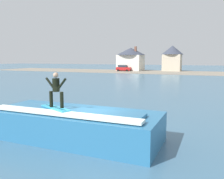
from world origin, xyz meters
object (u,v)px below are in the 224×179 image
object	(u,v)px
wave_crest	(74,124)
car_near_shore	(123,68)
house_small_cottage	(172,57)
tree_tall_bare	(133,57)
surfboard	(55,108)
surfer	(56,88)
house_with_chimney	(131,58)

from	to	relation	value
wave_crest	car_near_shore	distance (m)	58.68
house_small_cottage	tree_tall_bare	size ratio (longest dim) A/B	1.39
wave_crest	house_small_cottage	bearing A→B (deg)	94.52
surfboard	surfer	xyz separation A→B (m)	(0.06, 0.01, 0.91)
car_near_shore	house_small_cottage	xyz separation A→B (m)	(13.05, 6.14, 3.24)
surfboard	tree_tall_bare	world-z (taller)	tree_tall_bare
house_small_cottage	tree_tall_bare	bearing A→B (deg)	-159.63
surfboard	house_small_cottage	xyz separation A→B (m)	(-4.27, 62.51, 2.67)
surfer	tree_tall_bare	xyz separation A→B (m)	(-15.15, 58.48, 1.64)
wave_crest	surfboard	size ratio (longest dim) A/B	4.17
surfer	house_small_cottage	bearing A→B (deg)	93.96
surfboard	surfer	bearing A→B (deg)	10.95
house_with_chimney	surfer	bearing A→B (deg)	-74.76
house_small_cottage	surfer	bearing A→B (deg)	-86.04
wave_crest	surfer	world-z (taller)	surfer
surfer	car_near_shore	xyz separation A→B (m)	(-17.37, 56.35, -1.49)
surfer	house_with_chimney	world-z (taller)	house_with_chimney
house_with_chimney	house_small_cottage	size ratio (longest dim) A/B	1.18
surfboard	car_near_shore	distance (m)	58.97
surfer	surfboard	bearing A→B (deg)	-169.05
car_near_shore	tree_tall_bare	bearing A→B (deg)	43.74
car_near_shore	house_with_chimney	distance (m)	5.03
tree_tall_bare	house_small_cottage	bearing A→B (deg)	20.37
car_near_shore	house_small_cottage	distance (m)	14.78
car_near_shore	house_with_chimney	size ratio (longest dim) A/B	0.48
house_with_chimney	house_small_cottage	world-z (taller)	house_small_cottage
car_near_shore	house_small_cottage	bearing A→B (deg)	25.22
wave_crest	car_near_shore	world-z (taller)	car_near_shore
surfer	car_near_shore	world-z (taller)	surfer
wave_crest	tree_tall_bare	bearing A→B (deg)	105.18
surfer	tree_tall_bare	distance (m)	60.43
surfboard	house_with_chimney	world-z (taller)	house_with_chimney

